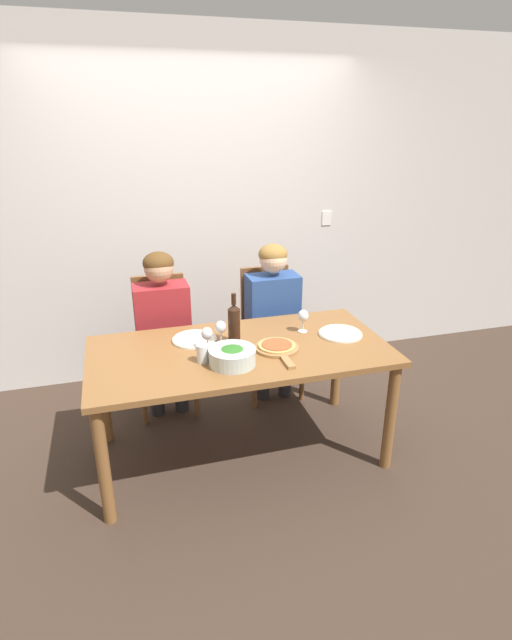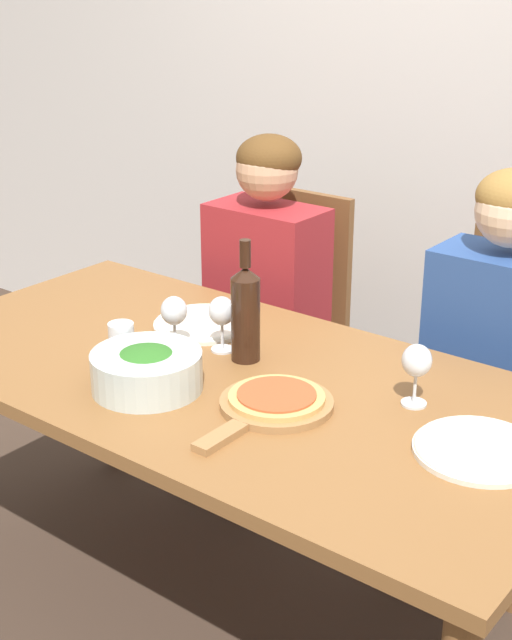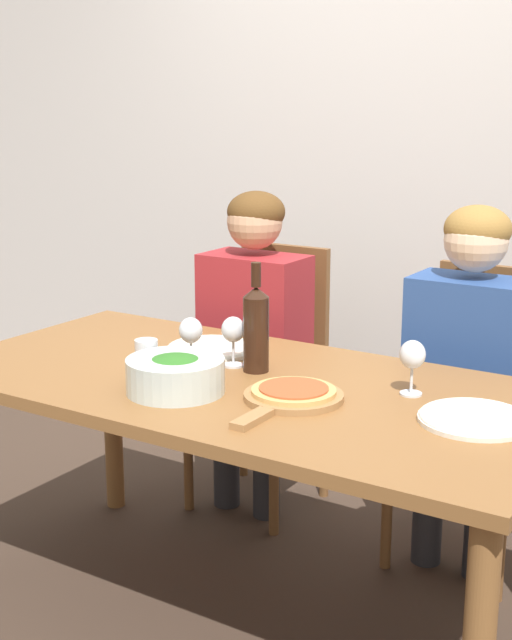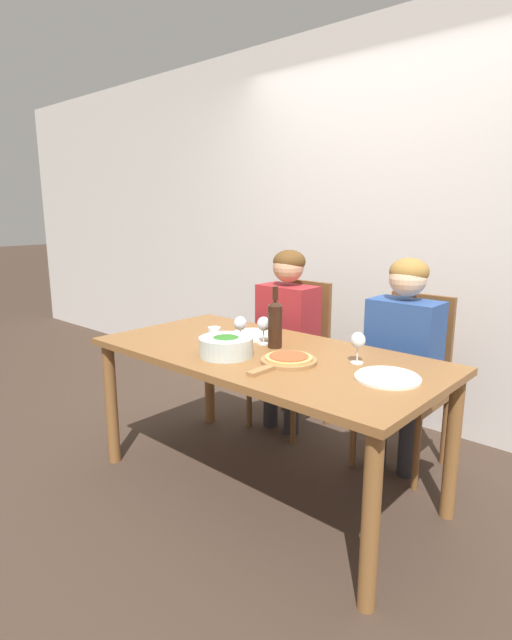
# 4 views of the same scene
# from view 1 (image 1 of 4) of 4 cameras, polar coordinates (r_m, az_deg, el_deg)

# --- Properties ---
(ground_plane) EXTENTS (40.00, 40.00, 0.00)m
(ground_plane) POSITION_cam_1_polar(r_m,az_deg,el_deg) (3.41, -1.68, -14.82)
(ground_plane) COLOR #3D2D23
(back_wall) EXTENTS (10.00, 0.06, 2.70)m
(back_wall) POSITION_cam_1_polar(r_m,az_deg,el_deg) (4.08, -6.66, 12.15)
(back_wall) COLOR silver
(back_wall) RESTS_ON ground
(dining_table) EXTENTS (1.80, 0.89, 0.75)m
(dining_table) POSITION_cam_1_polar(r_m,az_deg,el_deg) (3.05, -1.82, -4.79)
(dining_table) COLOR brown
(dining_table) RESTS_ON ground
(chair_left) EXTENTS (0.42, 0.42, 0.99)m
(chair_left) POSITION_cam_1_polar(r_m,az_deg,el_deg) (3.76, -10.56, -2.33)
(chair_left) COLOR brown
(chair_left) RESTS_ON ground
(chair_right) EXTENTS (0.42, 0.42, 0.99)m
(chair_right) POSITION_cam_1_polar(r_m,az_deg,el_deg) (3.91, 1.41, -0.99)
(chair_right) COLOR brown
(chair_right) RESTS_ON ground
(person_woman) EXTENTS (0.47, 0.51, 1.21)m
(person_woman) POSITION_cam_1_polar(r_m,az_deg,el_deg) (3.57, -10.59, 0.01)
(person_woman) COLOR #28282D
(person_woman) RESTS_ON ground
(person_man) EXTENTS (0.47, 0.51, 1.21)m
(person_man) POSITION_cam_1_polar(r_m,az_deg,el_deg) (3.72, 1.99, 1.32)
(person_man) COLOR #28282D
(person_man) RESTS_ON ground
(wine_bottle) EXTENTS (0.08, 0.08, 0.32)m
(wine_bottle) POSITION_cam_1_polar(r_m,az_deg,el_deg) (3.04, -2.52, -0.33)
(wine_bottle) COLOR black
(wine_bottle) RESTS_ON dining_table
(broccoli_bowl) EXTENTS (0.27, 0.27, 0.10)m
(broccoli_bowl) POSITION_cam_1_polar(r_m,az_deg,el_deg) (2.81, -2.72, -4.15)
(broccoli_bowl) COLOR silver
(broccoli_bowl) RESTS_ON dining_table
(dinner_plate_left) EXTENTS (0.28, 0.28, 0.02)m
(dinner_plate_left) POSITION_cam_1_polar(r_m,az_deg,el_deg) (3.14, -7.05, -2.18)
(dinner_plate_left) COLOR silver
(dinner_plate_left) RESTS_ON dining_table
(dinner_plate_right) EXTENTS (0.28, 0.28, 0.02)m
(dinner_plate_right) POSITION_cam_1_polar(r_m,az_deg,el_deg) (3.24, 9.62, -1.52)
(dinner_plate_right) COLOR silver
(dinner_plate_right) RESTS_ON dining_table
(pizza_on_board) EXTENTS (0.26, 0.40, 0.04)m
(pizza_on_board) POSITION_cam_1_polar(r_m,az_deg,el_deg) (2.99, 2.46, -3.17)
(pizza_on_board) COLOR #9E7042
(pizza_on_board) RESTS_ON dining_table
(wine_glass_left) EXTENTS (0.07, 0.07, 0.15)m
(wine_glass_left) POSITION_cam_1_polar(r_m,az_deg,el_deg) (2.96, -5.63, -1.69)
(wine_glass_left) COLOR silver
(wine_glass_left) RESTS_ON dining_table
(wine_glass_right) EXTENTS (0.07, 0.07, 0.15)m
(wine_glass_right) POSITION_cam_1_polar(r_m,az_deg,el_deg) (3.22, 5.41, 0.37)
(wine_glass_right) COLOR silver
(wine_glass_right) RESTS_ON dining_table
(wine_glass_centre) EXTENTS (0.07, 0.07, 0.15)m
(wine_glass_centre) POSITION_cam_1_polar(r_m,az_deg,el_deg) (3.04, -4.06, -0.93)
(wine_glass_centre) COLOR silver
(wine_glass_centre) RESTS_ON dining_table
(water_tumbler) EXTENTS (0.07, 0.07, 0.11)m
(water_tumbler) POSITION_cam_1_polar(r_m,az_deg,el_deg) (2.84, -6.13, -3.84)
(water_tumbler) COLOR silver
(water_tumbler) RESTS_ON dining_table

